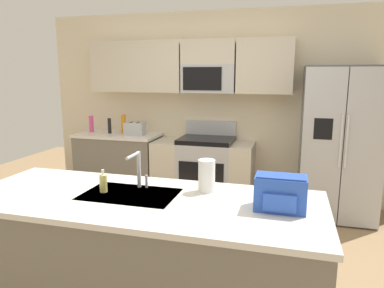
{
  "coord_description": "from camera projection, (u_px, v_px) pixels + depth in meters",
  "views": [
    {
      "loc": [
        0.94,
        -2.85,
        1.76
      ],
      "look_at": [
        -0.02,
        0.6,
        1.05
      ],
      "focal_mm": 33.48,
      "sensor_mm": 36.0,
      "label": 1
    }
  ],
  "objects": [
    {
      "name": "ground_plane",
      "position": [
        176.0,
        268.0,
        3.28
      ],
      "size": [
        9.0,
        9.0,
        0.0
      ],
      "primitive_type": "plane",
      "color": "#997A56",
      "rests_on": "ground"
    },
    {
      "name": "kitchen_wall_unit",
      "position": [
        212.0,
        94.0,
        5.01
      ],
      "size": [
        5.2,
        0.43,
        2.6
      ],
      "color": "beige",
      "rests_on": "ground"
    },
    {
      "name": "back_counter",
      "position": [
        119.0,
        163.0,
        5.28
      ],
      "size": [
        1.19,
        0.63,
        0.9
      ],
      "color": "slate",
      "rests_on": "ground"
    },
    {
      "name": "range_oven",
      "position": [
        204.0,
        170.0,
        4.95
      ],
      "size": [
        1.36,
        0.61,
        1.1
      ],
      "color": "#B7BABF",
      "rests_on": "ground"
    },
    {
      "name": "refrigerator",
      "position": [
        339.0,
        143.0,
        4.34
      ],
      "size": [
        0.9,
        0.76,
        1.85
      ],
      "color": "#4C4F54",
      "rests_on": "ground"
    },
    {
      "name": "island_counter",
      "position": [
        142.0,
        256.0,
        2.6
      ],
      "size": [
        2.55,
        0.99,
        0.9
      ],
      "color": "slate",
      "rests_on": "ground"
    },
    {
      "name": "toaster",
      "position": [
        135.0,
        129.0,
        5.05
      ],
      "size": [
        0.28,
        0.16,
        0.18
      ],
      "color": "#B7BABF",
      "rests_on": "back_counter"
    },
    {
      "name": "pepper_mill",
      "position": [
        110.0,
        126.0,
        5.21
      ],
      "size": [
        0.05,
        0.05,
        0.22
      ],
      "primitive_type": "cylinder",
      "color": "black",
      "rests_on": "back_counter"
    },
    {
      "name": "bottle_orange",
      "position": [
        124.0,
        124.0,
        5.18
      ],
      "size": [
        0.07,
        0.07,
        0.27
      ],
      "primitive_type": "cylinder",
      "color": "orange",
      "rests_on": "back_counter"
    },
    {
      "name": "bottle_pink",
      "position": [
        91.0,
        124.0,
        5.34
      ],
      "size": [
        0.07,
        0.07,
        0.24
      ],
      "primitive_type": "cylinder",
      "color": "#EA4C93",
      "rests_on": "back_counter"
    },
    {
      "name": "sink_faucet",
      "position": [
        138.0,
        167.0,
        2.69
      ],
      "size": [
        0.09,
        0.21,
        0.28
      ],
      "color": "#B7BABF",
      "rests_on": "island_counter"
    },
    {
      "name": "soap_dispenser",
      "position": [
        103.0,
        183.0,
        2.62
      ],
      "size": [
        0.06,
        0.06,
        0.17
      ],
      "color": "#D8CC66",
      "rests_on": "island_counter"
    },
    {
      "name": "paper_towel_roll",
      "position": [
        207.0,
        176.0,
        2.62
      ],
      "size": [
        0.12,
        0.12,
        0.24
      ],
      "primitive_type": "cylinder",
      "color": "white",
      "rests_on": "island_counter"
    },
    {
      "name": "backpack",
      "position": [
        280.0,
        192.0,
        2.27
      ],
      "size": [
        0.32,
        0.22,
        0.23
      ],
      "color": "blue",
      "rests_on": "island_counter"
    }
  ]
}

